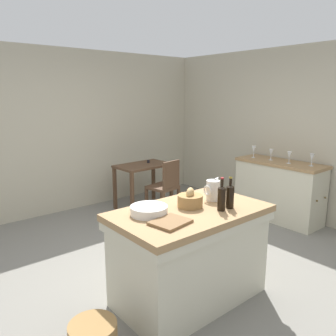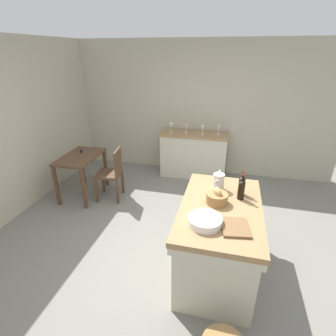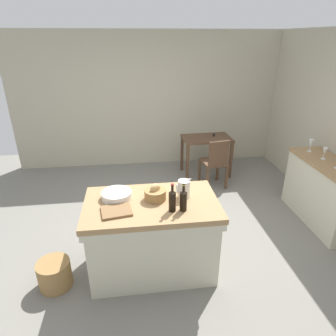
{
  "view_description": "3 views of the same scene",
  "coord_description": "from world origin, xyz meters",
  "px_view_note": "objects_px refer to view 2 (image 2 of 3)",
  "views": [
    {
      "loc": [
        -2.22,
        -2.66,
        1.89
      ],
      "look_at": [
        0.16,
        0.21,
        1.08
      ],
      "focal_mm": 36.2,
      "sensor_mm": 36.0,
      "label": 1
    },
    {
      "loc": [
        -2.61,
        -0.6,
        2.37
      ],
      "look_at": [
        0.18,
        0.1,
        1.06
      ],
      "focal_mm": 27.67,
      "sensor_mm": 36.0,
      "label": 2
    },
    {
      "loc": [
        -0.4,
        -3.23,
        2.47
      ],
      "look_at": [
        0.04,
        0.15,
        0.93
      ],
      "focal_mm": 31.28,
      "sensor_mm": 36.0,
      "label": 3
    }
  ],
  "objects_px": {
    "wine_bottle_amber": "(241,189)",
    "bread_basket": "(217,197)",
    "side_cabinet": "(194,155)",
    "wine_glass_far_left": "(219,128)",
    "island_table": "(218,236)",
    "wine_glass_left": "(203,128)",
    "pitcher": "(219,181)",
    "cutting_board": "(235,227)",
    "writing_desk": "(81,162)",
    "wine_glass_right": "(171,126)",
    "wooden_chair": "(112,172)",
    "wash_bowl": "(205,221)",
    "wine_bottle_dark": "(242,185)",
    "wine_glass_middle": "(186,127)"
  },
  "relations": [
    {
      "from": "wine_glass_left",
      "to": "bread_basket",
      "type": "bearing_deg",
      "value": -169.31
    },
    {
      "from": "side_cabinet",
      "to": "writing_desk",
      "type": "xyz_separation_m",
      "value": [
        -1.27,
        1.77,
        0.17
      ]
    },
    {
      "from": "wine_glass_middle",
      "to": "pitcher",
      "type": "bearing_deg",
      "value": -160.15
    },
    {
      "from": "wine_bottle_dark",
      "to": "wine_bottle_amber",
      "type": "height_order",
      "value": "wine_bottle_amber"
    },
    {
      "from": "wine_bottle_amber",
      "to": "wash_bowl",
      "type": "bearing_deg",
      "value": 149.6
    },
    {
      "from": "wash_bowl",
      "to": "wine_glass_right",
      "type": "distance_m",
      "value": 2.98
    },
    {
      "from": "cutting_board",
      "to": "wash_bowl",
      "type": "bearing_deg",
      "value": 90.94
    },
    {
      "from": "side_cabinet",
      "to": "wooden_chair",
      "type": "relative_size",
      "value": 1.48
    },
    {
      "from": "wine_bottle_dark",
      "to": "wine_glass_left",
      "type": "xyz_separation_m",
      "value": [
        2.15,
        0.7,
        0.02
      ]
    },
    {
      "from": "island_table",
      "to": "bread_basket",
      "type": "height_order",
      "value": "bread_basket"
    },
    {
      "from": "bread_basket",
      "to": "cutting_board",
      "type": "relative_size",
      "value": 0.79
    },
    {
      "from": "pitcher",
      "to": "wine_glass_left",
      "type": "height_order",
      "value": "pitcher"
    },
    {
      "from": "island_table",
      "to": "wine_bottle_amber",
      "type": "height_order",
      "value": "wine_bottle_amber"
    },
    {
      "from": "wine_glass_middle",
      "to": "wine_glass_right",
      "type": "distance_m",
      "value": 0.3
    },
    {
      "from": "wine_bottle_dark",
      "to": "wine_glass_middle",
      "type": "height_order",
      "value": "wine_bottle_dark"
    },
    {
      "from": "wooden_chair",
      "to": "bread_basket",
      "type": "height_order",
      "value": "bread_basket"
    },
    {
      "from": "cutting_board",
      "to": "wine_bottle_amber",
      "type": "bearing_deg",
      "value": -4.91
    },
    {
      "from": "island_table",
      "to": "wine_glass_left",
      "type": "relative_size",
      "value": 8.08
    },
    {
      "from": "side_cabinet",
      "to": "wine_glass_far_left",
      "type": "height_order",
      "value": "wine_glass_far_left"
    },
    {
      "from": "bread_basket",
      "to": "side_cabinet",
      "type": "bearing_deg",
      "value": 13.97
    },
    {
      "from": "island_table",
      "to": "side_cabinet",
      "type": "xyz_separation_m",
      "value": [
        2.49,
        0.66,
        -0.02
      ]
    },
    {
      "from": "wine_glass_far_left",
      "to": "writing_desk",
      "type": "bearing_deg",
      "value": 120.45
    },
    {
      "from": "wine_bottle_amber",
      "to": "wine_glass_left",
      "type": "relative_size",
      "value": 1.72
    },
    {
      "from": "pitcher",
      "to": "wooden_chair",
      "type": "bearing_deg",
      "value": 63.92
    },
    {
      "from": "wine_bottle_amber",
      "to": "wine_glass_left",
      "type": "height_order",
      "value": "wine_bottle_amber"
    },
    {
      "from": "wine_bottle_dark",
      "to": "writing_desk",
      "type": "bearing_deg",
      "value": 70.71
    },
    {
      "from": "island_table",
      "to": "pitcher",
      "type": "height_order",
      "value": "pitcher"
    },
    {
      "from": "writing_desk",
      "to": "wine_bottle_amber",
      "type": "bearing_deg",
      "value": -111.42
    },
    {
      "from": "bread_basket",
      "to": "wine_bottle_dark",
      "type": "relative_size",
      "value": 0.79
    },
    {
      "from": "wine_bottle_dark",
      "to": "wine_bottle_amber",
      "type": "distance_m",
      "value": 0.11
    },
    {
      "from": "pitcher",
      "to": "wine_bottle_dark",
      "type": "relative_size",
      "value": 0.83
    },
    {
      "from": "side_cabinet",
      "to": "wine_glass_left",
      "type": "distance_m",
      "value": 0.59
    },
    {
      "from": "cutting_board",
      "to": "wine_bottle_amber",
      "type": "distance_m",
      "value": 0.56
    },
    {
      "from": "wine_bottle_dark",
      "to": "wine_glass_left",
      "type": "height_order",
      "value": "wine_bottle_dark"
    },
    {
      "from": "wine_bottle_dark",
      "to": "wine_glass_middle",
      "type": "xyz_separation_m",
      "value": [
        2.17,
        1.02,
        0.02
      ]
    },
    {
      "from": "cutting_board",
      "to": "wine_glass_middle",
      "type": "xyz_separation_m",
      "value": [
        2.83,
        0.97,
        0.12
      ]
    },
    {
      "from": "wine_glass_far_left",
      "to": "wine_glass_middle",
      "type": "xyz_separation_m",
      "value": [
        -0.06,
        0.62,
        -0.01
      ]
    },
    {
      "from": "wine_glass_left",
      "to": "wooden_chair",
      "type": "bearing_deg",
      "value": 131.64
    },
    {
      "from": "pitcher",
      "to": "wine_glass_far_left",
      "type": "relative_size",
      "value": 1.36
    },
    {
      "from": "wine_bottle_amber",
      "to": "wine_glass_right",
      "type": "height_order",
      "value": "wine_bottle_amber"
    },
    {
      "from": "pitcher",
      "to": "wine_glass_middle",
      "type": "bearing_deg",
      "value": 19.85
    },
    {
      "from": "pitcher",
      "to": "cutting_board",
      "type": "bearing_deg",
      "value": -163.8
    },
    {
      "from": "wine_bottle_amber",
      "to": "bread_basket",
      "type": "bearing_deg",
      "value": 120.66
    },
    {
      "from": "bread_basket",
      "to": "wine_glass_right",
      "type": "distance_m",
      "value": 2.63
    },
    {
      "from": "writing_desk",
      "to": "wash_bowl",
      "type": "xyz_separation_m",
      "value": [
        -1.58,
        -2.3,
        0.3
      ]
    },
    {
      "from": "wooden_chair",
      "to": "pitcher",
      "type": "bearing_deg",
      "value": -116.08
    },
    {
      "from": "wine_glass_left",
      "to": "wine_glass_middle",
      "type": "relative_size",
      "value": 1.04
    },
    {
      "from": "bread_basket",
      "to": "wine_glass_far_left",
      "type": "distance_m",
      "value": 2.49
    },
    {
      "from": "wine_bottle_dark",
      "to": "wine_glass_far_left",
      "type": "distance_m",
      "value": 2.27
    },
    {
      "from": "pitcher",
      "to": "wine_bottle_amber",
      "type": "bearing_deg",
      "value": -122.33
    }
  ]
}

